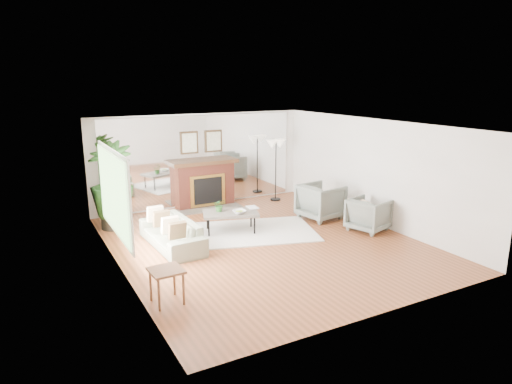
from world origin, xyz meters
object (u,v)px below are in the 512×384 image
side_table (166,275)px  potted_ficus (111,183)px  sofa (172,233)px  armchair_back (321,201)px  coffee_table (230,214)px  fireplace (205,183)px  armchair_front (368,214)px  floor_lamp (276,149)px

side_table → potted_ficus: 4.21m
sofa → armchair_back: armchair_back is taller
coffee_table → sofa: sofa is taller
fireplace → coffee_table: (-0.35, -2.34, -0.21)m
armchair_front → side_table: armchair_front is taller
sofa → fireplace: bearing=142.4°
armchair_front → floor_lamp: floor_lamp is taller
armchair_back → side_table: armchair_back is taller
sofa → floor_lamp: size_ratio=1.13×
fireplace → floor_lamp: fireplace is taller
armchair_back → coffee_table: bearing=79.2°
fireplace → armchair_back: size_ratio=2.14×
side_table → floor_lamp: size_ratio=0.32×
armchair_front → floor_lamp: (-0.49, 3.34, 1.11)m
fireplace → armchair_back: bearing=-49.1°
sofa → potted_ficus: potted_ficus is taller
fireplace → side_table: size_ratio=3.68×
sofa → potted_ficus: 2.14m
potted_ficus → armchair_back: bearing=-19.6°
armchair_front → fireplace: bearing=17.3°
armchair_front → potted_ficus: bearing=43.1°
sofa → armchair_front: bearing=72.7°
armchair_back → floor_lamp: bearing=-6.7°
fireplace → armchair_front: (2.51, -3.70, -0.28)m
floor_lamp → sofa: bearing=-150.0°
potted_ficus → floor_lamp: potted_ficus is taller
potted_ficus → floor_lamp: bearing=4.8°
sofa → floor_lamp: 4.57m
armchair_front → sofa: bearing=58.4°
coffee_table → side_table: 3.45m
potted_ficus → armchair_front: bearing=-30.0°
coffee_table → potted_ficus: potted_ficus is taller
fireplace → potted_ficus: 2.74m
fireplace → coffee_table: 2.37m
sofa → potted_ficus: size_ratio=0.98×
sofa → potted_ficus: bearing=-158.8°
sofa → armchair_back: (3.90, 0.15, 0.15)m
fireplace → side_table: 5.58m
armchair_front → floor_lamp: bearing=-8.6°
coffee_table → armchair_back: armchair_back is taller
armchair_front → potted_ficus: 5.94m
armchair_back → side_table: size_ratio=1.72×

